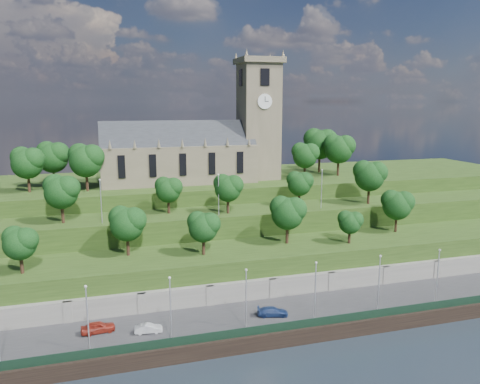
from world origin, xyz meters
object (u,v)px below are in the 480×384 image
object	(u,v)px
car_middle	(148,328)
car_left	(98,327)
car_right	(273,312)
church	(200,146)

from	to	relation	value
car_middle	car_left	bearing A→B (deg)	79.49
car_right	car_left	bearing A→B (deg)	100.08
car_right	church	bearing A→B (deg)	17.17
church	car_middle	distance (m)	48.04
car_middle	car_right	bearing A→B (deg)	-83.66
car_left	car_right	distance (m)	23.87
car_middle	car_right	size ratio (longest dim) A/B	0.82
car_middle	car_right	world-z (taller)	car_right
church	car_right	world-z (taller)	church
church	car_right	xyz separation A→B (m)	(1.99, -40.80, -19.88)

